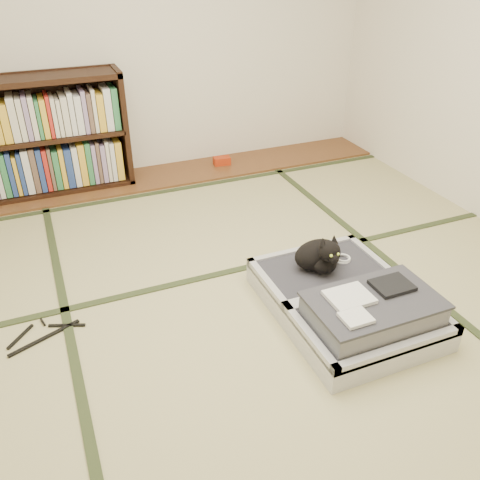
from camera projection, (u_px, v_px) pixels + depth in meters
name	position (u px, v px, depth m)	size (l,w,h in m)	color
floor	(256.00, 309.00, 2.87)	(4.50, 4.50, 0.00)	tan
wood_strip	(163.00, 176.00, 4.46)	(4.00, 0.50, 0.02)	brown
red_item	(222.00, 161.00, 4.65)	(0.15, 0.09, 0.07)	#A92B0D
room_shell	(261.00, 34.00, 2.13)	(4.50, 4.50, 4.50)	white
tatami_borders	(224.00, 264.00, 3.26)	(4.00, 4.50, 0.01)	#2D381E
bookcase	(32.00, 140.00, 3.96)	(1.47, 0.34, 0.94)	black
suitcase	(349.00, 303.00, 2.76)	(0.74, 0.99, 0.29)	silver
cat	(320.00, 255.00, 2.91)	(0.33, 0.33, 0.27)	black
cable_coil	(342.00, 259.00, 3.04)	(0.10, 0.10, 0.02)	white
hanger	(44.00, 334.00, 2.68)	(0.40, 0.26, 0.01)	black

